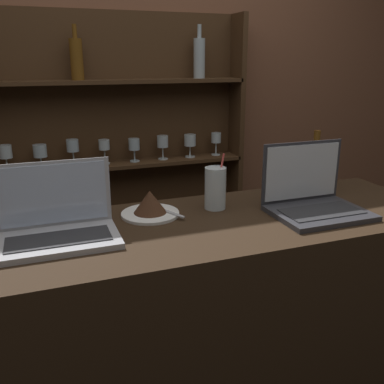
% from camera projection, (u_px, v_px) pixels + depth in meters
% --- Properties ---
extents(bar_counter, '(1.63, 0.55, 1.06)m').
position_uv_depth(bar_counter, '(215.00, 353.00, 1.59)').
color(bar_counter, black).
rests_on(bar_counter, ground_plane).
extents(back_wall, '(7.00, 0.06, 2.70)m').
position_uv_depth(back_wall, '(132.00, 100.00, 2.46)').
color(back_wall, brown).
rests_on(back_wall, ground_plane).
extents(back_shelf, '(1.47, 0.18, 1.82)m').
position_uv_depth(back_shelf, '(120.00, 172.00, 2.48)').
color(back_shelf, '#472D19').
rests_on(back_shelf, ground_plane).
extents(laptop_near, '(0.35, 0.21, 0.22)m').
position_uv_depth(laptop_near, '(57.00, 223.00, 1.27)').
color(laptop_near, '#ADADB2').
rests_on(laptop_near, bar_counter).
extents(laptop_far, '(0.32, 0.25, 0.24)m').
position_uv_depth(laptop_far, '(313.00, 198.00, 1.50)').
color(laptop_far, '#333338').
rests_on(laptop_far, bar_counter).
extents(cake_plate, '(0.20, 0.20, 0.09)m').
position_uv_depth(cake_plate, '(150.00, 205.00, 1.47)').
color(cake_plate, white).
rests_on(cake_plate, bar_counter).
extents(water_glass, '(0.08, 0.08, 0.20)m').
position_uv_depth(water_glass, '(215.00, 188.00, 1.52)').
color(water_glass, silver).
rests_on(water_glass, bar_counter).
extents(wine_bottle_amber, '(0.08, 0.08, 0.24)m').
position_uv_depth(wine_bottle_amber, '(314.00, 167.00, 1.75)').
color(wine_bottle_amber, brown).
rests_on(wine_bottle_amber, bar_counter).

